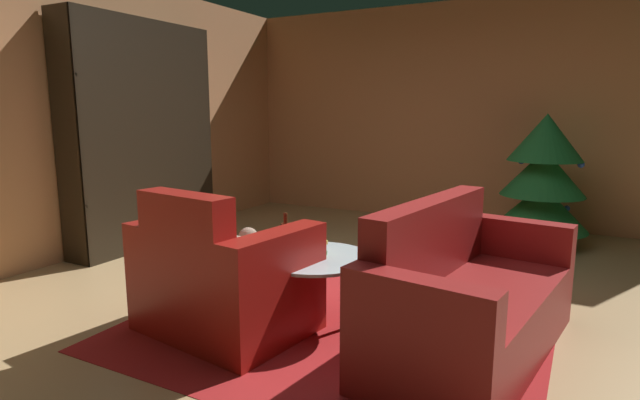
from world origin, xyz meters
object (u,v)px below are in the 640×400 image
bookshelf_unit (151,141)px  bottle_on_table (286,237)px  decorated_tree (543,178)px  couch_red (467,302)px  book_stack_on_table (311,249)px  armchair_red (223,281)px  coffee_table (315,262)px

bookshelf_unit → bottle_on_table: bearing=-25.6°
bottle_on_table → decorated_tree: bearing=65.5°
couch_red → book_stack_on_table: 1.01m
bookshelf_unit → couch_red: (3.47, -1.01, -0.78)m
couch_red → bottle_on_table: couch_red is taller
armchair_red → bottle_on_table: bearing=51.9°
armchair_red → coffee_table: 0.60m
decorated_tree → coffee_table: bearing=-111.3°
bottle_on_table → book_stack_on_table: bearing=7.5°
couch_red → bottle_on_table: size_ratio=6.41×
bookshelf_unit → armchair_red: 2.61m
armchair_red → couch_red: armchair_red is taller
armchair_red → couch_red: (1.43, 0.43, -0.03)m
bookshelf_unit → decorated_tree: (3.64, 1.80, -0.37)m
decorated_tree → couch_red: bearing=-93.3°
coffee_table → book_stack_on_table: 0.09m
armchair_red → coffee_table: bearing=38.0°
coffee_table → bottle_on_table: size_ratio=2.75×
couch_red → decorated_tree: decorated_tree is taller
couch_red → bookshelf_unit: bearing=163.8°
decorated_tree → book_stack_on_table: bearing=-111.7°
armchair_red → couch_red: 1.49m
couch_red → bottle_on_table: 1.20m
coffee_table → bottle_on_table: bearing=-171.9°
book_stack_on_table → bottle_on_table: bottle_on_table is taller
bottle_on_table → bookshelf_unit: bearing=154.4°
couch_red → bottle_on_table: bearing=-175.3°
decorated_tree → armchair_red: bearing=-116.1°
armchair_red → book_stack_on_table: 0.60m
coffee_table → decorated_tree: (1.12, 2.87, 0.28)m
bookshelf_unit → coffee_table: bookshelf_unit is taller
book_stack_on_table → decorated_tree: 3.11m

